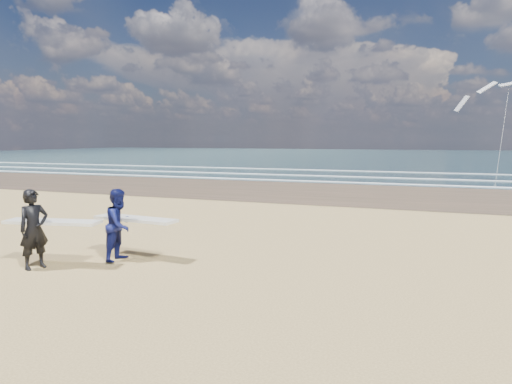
% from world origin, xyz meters
% --- Properties ---
extents(ocean, '(220.00, 100.00, 0.02)m').
position_xyz_m(ocean, '(20.00, 72.00, 0.01)').
color(ocean, '#1B353D').
rests_on(ocean, ground).
extents(surfer_near, '(2.26, 1.21, 1.79)m').
position_xyz_m(surfer_near, '(0.85, 0.32, 0.91)').
color(surfer_near, black).
rests_on(surfer_near, ground).
extents(surfer_far, '(2.23, 1.13, 1.72)m').
position_xyz_m(surfer_far, '(2.18, 1.56, 0.87)').
color(surfer_far, '#0D124B').
rests_on(surfer_far, ground).
extents(kite_1, '(6.18, 4.78, 7.78)m').
position_xyz_m(kite_1, '(13.54, 26.50, 4.45)').
color(kite_1, slate).
rests_on(kite_1, ground).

